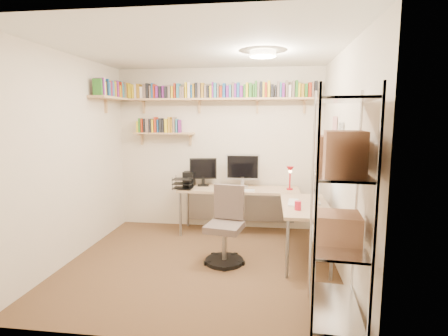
# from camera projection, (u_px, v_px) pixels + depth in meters

# --- Properties ---
(ground) EXTENTS (3.20, 3.20, 0.00)m
(ground) POSITION_uv_depth(u_px,v_px,m) (201.00, 263.00, 4.22)
(ground) COLOR #4D3221
(ground) RESTS_ON ground
(room_shell) EXTENTS (3.24, 3.04, 2.52)m
(room_shell) POSITION_uv_depth(u_px,v_px,m) (200.00, 135.00, 4.00)
(room_shell) COLOR beige
(room_shell) RESTS_ON ground
(wall_shelves) EXTENTS (3.12, 1.09, 0.80)m
(wall_shelves) POSITION_uv_depth(u_px,v_px,m) (189.00, 98.00, 5.25)
(wall_shelves) COLOR tan
(wall_shelves) RESTS_ON ground
(corner_desk) EXTENTS (2.13, 1.76, 1.20)m
(corner_desk) POSITION_uv_depth(u_px,v_px,m) (246.00, 192.00, 4.99)
(corner_desk) COLOR tan
(corner_desk) RESTS_ON ground
(office_chair) EXTENTS (0.49, 0.50, 0.93)m
(office_chair) POSITION_uv_depth(u_px,v_px,m) (226.00, 230.00, 4.22)
(office_chair) COLOR black
(office_chair) RESTS_ON ground
(wire_rack) EXTENTS (0.49, 0.89, 1.98)m
(wire_rack) POSITION_uv_depth(u_px,v_px,m) (340.00, 183.00, 2.80)
(wire_rack) COLOR silver
(wire_rack) RESTS_ON ground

